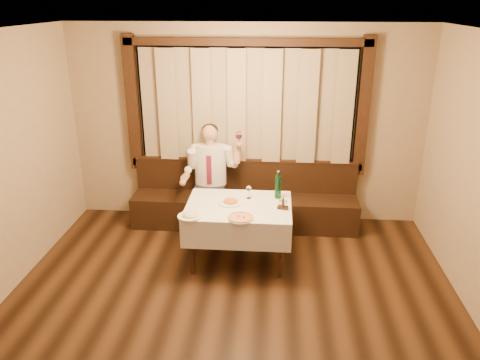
# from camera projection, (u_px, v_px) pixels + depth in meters

# --- Properties ---
(room) EXTENTS (5.01, 6.01, 2.81)m
(room) POSITION_uv_depth(u_px,v_px,m) (233.00, 167.00, 4.70)
(room) COLOR black
(room) RESTS_ON ground
(banquette) EXTENTS (3.20, 0.61, 0.94)m
(banquette) POSITION_uv_depth(u_px,v_px,m) (245.00, 204.00, 6.76)
(banquette) COLOR black
(banquette) RESTS_ON ground
(dining_table) EXTENTS (1.27, 0.97, 0.76)m
(dining_table) POSITION_uv_depth(u_px,v_px,m) (239.00, 213.00, 5.69)
(dining_table) COLOR black
(dining_table) RESTS_ON ground
(pizza) EXTENTS (0.30, 0.30, 0.03)m
(pizza) POSITION_uv_depth(u_px,v_px,m) (241.00, 218.00, 5.29)
(pizza) COLOR white
(pizza) RESTS_ON dining_table
(pasta_red) EXTENTS (0.29, 0.29, 0.10)m
(pasta_red) POSITION_uv_depth(u_px,v_px,m) (230.00, 200.00, 5.68)
(pasta_red) COLOR white
(pasta_red) RESTS_ON dining_table
(pasta_cream) EXTENTS (0.28, 0.28, 0.10)m
(pasta_cream) POSITION_uv_depth(u_px,v_px,m) (190.00, 214.00, 5.32)
(pasta_cream) COLOR white
(pasta_cream) RESTS_ON dining_table
(green_bottle) EXTENTS (0.08, 0.08, 0.36)m
(green_bottle) POSITION_uv_depth(u_px,v_px,m) (278.00, 186.00, 5.80)
(green_bottle) COLOR #0F4925
(green_bottle) RESTS_ON dining_table
(table_wine_glass) EXTENTS (0.06, 0.06, 0.17)m
(table_wine_glass) POSITION_uv_depth(u_px,v_px,m) (249.00, 189.00, 5.79)
(table_wine_glass) COLOR white
(table_wine_glass) RESTS_ON dining_table
(cruet_caddy) EXTENTS (0.13, 0.09, 0.13)m
(cruet_caddy) POSITION_uv_depth(u_px,v_px,m) (283.00, 205.00, 5.52)
(cruet_caddy) COLOR black
(cruet_caddy) RESTS_ON dining_table
(seated_man) EXTENTS (0.83, 0.62, 1.48)m
(seated_man) POSITION_uv_depth(u_px,v_px,m) (210.00, 170.00, 6.52)
(seated_man) COLOR black
(seated_man) RESTS_ON ground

